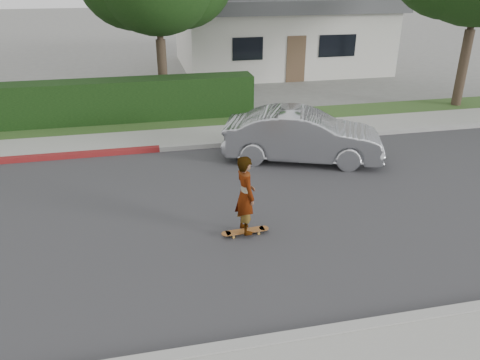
# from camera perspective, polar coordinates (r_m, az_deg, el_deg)

# --- Properties ---
(ground) EXTENTS (120.00, 120.00, 0.00)m
(ground) POSITION_cam_1_polar(r_m,az_deg,el_deg) (10.27, -14.01, -5.05)
(ground) COLOR slate
(ground) RESTS_ON ground
(road) EXTENTS (60.00, 8.00, 0.01)m
(road) POSITION_cam_1_polar(r_m,az_deg,el_deg) (10.27, -14.01, -5.03)
(road) COLOR #2D2D30
(road) RESTS_ON ground
(curb_far) EXTENTS (60.00, 0.20, 0.15)m
(curb_far) POSITION_cam_1_polar(r_m,az_deg,el_deg) (13.97, -13.89, 3.39)
(curb_far) COLOR #9E9E99
(curb_far) RESTS_ON ground
(sidewalk_far) EXTENTS (60.00, 1.60, 0.12)m
(sidewalk_far) POSITION_cam_1_polar(r_m,az_deg,el_deg) (14.82, -13.87, 4.56)
(sidewalk_far) COLOR gray
(sidewalk_far) RESTS_ON ground
(planting_strip) EXTENTS (60.00, 1.60, 0.10)m
(planting_strip) POSITION_cam_1_polar(r_m,az_deg,el_deg) (16.34, -13.83, 6.39)
(planting_strip) COLOR #2D4C1E
(planting_strip) RESTS_ON ground
(hedge) EXTENTS (15.00, 1.00, 1.50)m
(hedge) POSITION_cam_1_polar(r_m,az_deg,el_deg) (17.10, -24.22, 8.18)
(hedge) COLOR black
(hedge) RESTS_ON ground
(house) EXTENTS (10.60, 8.60, 4.30)m
(house) POSITION_cam_1_polar(r_m,az_deg,el_deg) (26.22, 4.45, 18.23)
(house) COLOR beige
(house) RESTS_ON ground
(skateboard) EXTENTS (0.99, 0.25, 0.09)m
(skateboard) POSITION_cam_1_polar(r_m,az_deg,el_deg) (9.49, 0.65, -6.25)
(skateboard) COLOR #BB8533
(skateboard) RESTS_ON ground
(skateboarder) EXTENTS (0.47, 0.64, 1.61)m
(skateboarder) POSITION_cam_1_polar(r_m,az_deg,el_deg) (9.10, 0.67, -1.81)
(skateboarder) COLOR white
(skateboarder) RESTS_ON skateboard
(car_silver) EXTENTS (4.57, 2.91, 1.42)m
(car_silver) POSITION_cam_1_polar(r_m,az_deg,el_deg) (13.05, 7.63, 5.38)
(car_silver) COLOR #A6A8AD
(car_silver) RESTS_ON ground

